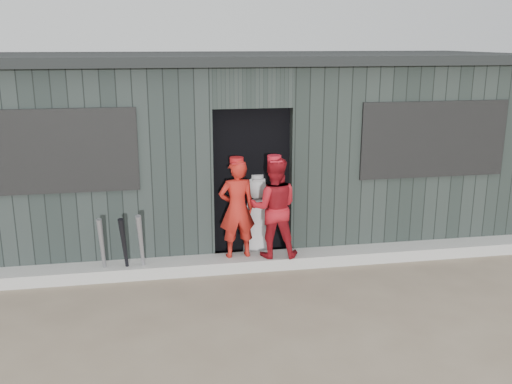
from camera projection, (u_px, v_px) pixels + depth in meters
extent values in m
plane|color=#70604D|center=(288.00, 338.00, 5.55)|extent=(80.00, 80.00, 0.00)
cube|color=#9F9E9A|center=(256.00, 262.00, 7.26)|extent=(8.00, 0.36, 0.15)
cone|color=gray|center=(102.00, 249.00, 6.79)|extent=(0.10, 0.19, 0.79)
cone|color=gray|center=(141.00, 246.00, 6.82)|extent=(0.10, 0.30, 0.84)
cone|color=black|center=(125.00, 248.00, 6.79)|extent=(0.12, 0.28, 0.81)
imported|color=#A51C14|center=(237.00, 209.00, 7.09)|extent=(0.48, 0.34, 1.26)
imported|color=maroon|center=(274.00, 207.00, 7.10)|extent=(0.69, 0.58, 1.28)
imported|color=#B4B4B4|center=(257.00, 217.00, 7.50)|extent=(0.59, 0.42, 1.11)
cube|color=black|center=(236.00, 150.00, 8.57)|extent=(7.60, 2.70, 2.20)
cube|color=#272E2C|center=(67.00, 174.00, 6.84)|extent=(3.50, 0.20, 2.50)
cube|color=#262D2A|center=(418.00, 161.00, 7.61)|extent=(3.50, 0.20, 2.50)
cube|color=#282F2D|center=(252.00, 87.00, 6.97)|extent=(1.00, 0.20, 0.50)
cube|color=#262D2A|center=(474.00, 139.00, 9.22)|extent=(0.20, 3.00, 2.50)
cube|color=#282F2C|center=(225.00, 133.00, 9.89)|extent=(8.00, 0.20, 2.50)
cube|color=black|center=(235.00, 58.00, 8.22)|extent=(8.30, 3.30, 0.12)
cube|color=black|center=(50.00, 152.00, 6.63)|extent=(2.00, 0.04, 1.00)
cube|color=black|center=(434.00, 140.00, 7.44)|extent=(2.00, 0.04, 1.00)
cube|color=black|center=(230.00, 154.00, 7.55)|extent=(0.25, 0.25, 0.95)
cube|color=black|center=(260.00, 157.00, 7.62)|extent=(0.22, 0.19, 0.77)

